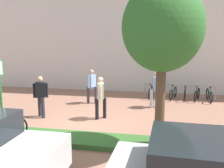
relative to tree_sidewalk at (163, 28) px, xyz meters
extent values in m
plane|color=#936651|center=(-2.67, 1.65, -3.47)|extent=(60.00, 60.00, 0.00)
cube|color=silver|center=(-2.67, 8.80, 1.53)|extent=(28.00, 1.20, 10.00)
cube|color=#336028|center=(-2.06, 0.00, -3.39)|extent=(7.00, 1.10, 0.16)
cylinder|color=brown|center=(0.00, 0.00, -2.17)|extent=(0.28, 0.28, 2.61)
ellipsoid|color=#2D6628|center=(0.00, 0.00, 0.04)|extent=(2.24, 2.24, 2.46)
cylinder|color=#2D7238|center=(-5.11, 0.00, -2.19)|extent=(0.08, 0.08, 2.56)
torus|color=black|center=(-4.63, 0.17, -3.14)|extent=(0.66, 0.07, 0.66)
cylinder|color=silver|center=(-5.14, 0.17, -2.92)|extent=(0.84, 0.05, 0.04)
cylinder|color=silver|center=(-5.04, 0.17, -3.18)|extent=(0.61, 0.04, 0.44)
cylinder|color=silver|center=(-5.33, 0.18, -2.80)|extent=(0.04, 0.04, 0.28)
cylinder|color=silver|center=(-4.76, 0.17, -2.66)|extent=(0.05, 0.42, 0.04)
cylinder|color=#99999E|center=(-0.84, 6.74, -3.07)|extent=(0.06, 0.06, 0.80)
cylinder|color=#99999E|center=(2.86, 6.50, -3.07)|extent=(0.06, 0.06, 0.80)
cylinder|color=#99999E|center=(1.01, 6.62, -2.67)|extent=(3.70, 0.30, 0.06)
torus|color=black|center=(-0.56, 6.28, -3.17)|extent=(0.11, 0.61, 0.61)
torus|color=black|center=(-0.49, 7.22, -3.17)|extent=(0.11, 0.61, 0.61)
cylinder|color=silver|center=(-0.53, 6.75, -2.97)|extent=(0.10, 0.77, 0.03)
cylinder|color=silver|center=(-0.52, 6.84, -3.20)|extent=(0.08, 0.56, 0.40)
cylinder|color=silver|center=(-0.54, 6.58, -2.86)|extent=(0.03, 0.03, 0.26)
cube|color=black|center=(-0.54, 6.58, -2.71)|extent=(0.09, 0.19, 0.05)
cylinder|color=silver|center=(-0.50, 7.11, -2.73)|extent=(0.39, 0.07, 0.04)
torus|color=black|center=(0.05, 6.21, -3.17)|extent=(0.10, 0.61, 0.61)
torus|color=black|center=(0.12, 7.14, -3.17)|extent=(0.10, 0.61, 0.61)
cylinder|color=#1E7233|center=(0.09, 6.68, -2.97)|extent=(0.09, 0.77, 0.03)
cylinder|color=#1E7233|center=(0.09, 6.77, -3.20)|extent=(0.07, 0.56, 0.40)
cylinder|color=#1E7233|center=(0.07, 6.51, -2.86)|extent=(0.03, 0.03, 0.26)
cube|color=black|center=(0.07, 6.51, -2.71)|extent=(0.09, 0.19, 0.05)
cylinder|color=#1E7233|center=(0.11, 7.03, -2.73)|extent=(0.39, 0.06, 0.04)
torus|color=black|center=(0.57, 6.17, -3.17)|extent=(0.22, 0.60, 0.61)
torus|color=black|center=(0.83, 7.07, -3.17)|extent=(0.22, 0.60, 0.61)
cylinder|color=#1E7233|center=(0.70, 6.62, -2.97)|extent=(0.24, 0.75, 0.03)
cylinder|color=#1E7233|center=(0.73, 6.71, -3.20)|extent=(0.18, 0.54, 0.40)
cylinder|color=#1E7233|center=(0.65, 6.46, -2.86)|extent=(0.03, 0.03, 0.26)
cube|color=black|center=(0.65, 6.46, -2.71)|extent=(0.12, 0.20, 0.05)
cylinder|color=#1E7233|center=(0.80, 6.96, -2.73)|extent=(0.38, 0.14, 0.04)
torus|color=black|center=(1.26, 6.12, -3.17)|extent=(0.13, 0.61, 0.61)
torus|color=black|center=(1.38, 7.05, -3.17)|extent=(0.13, 0.61, 0.61)
cylinder|color=black|center=(1.32, 6.58, -2.97)|extent=(0.13, 0.77, 0.03)
cylinder|color=black|center=(1.33, 6.68, -3.20)|extent=(0.10, 0.56, 0.40)
cylinder|color=black|center=(1.30, 6.42, -2.86)|extent=(0.03, 0.03, 0.26)
cube|color=black|center=(1.30, 6.42, -2.71)|extent=(0.10, 0.19, 0.05)
cylinder|color=black|center=(1.36, 6.94, -2.73)|extent=(0.39, 0.08, 0.04)
torus|color=black|center=(1.79, 6.07, -3.17)|extent=(0.23, 0.60, 0.61)
torus|color=black|center=(2.07, 6.97, -3.17)|extent=(0.23, 0.60, 0.61)
cylinder|color=black|center=(1.93, 6.52, -2.97)|extent=(0.26, 0.75, 0.03)
cylinder|color=black|center=(1.96, 6.61, -3.20)|extent=(0.20, 0.54, 0.40)
cylinder|color=black|center=(1.88, 6.36, -2.86)|extent=(0.03, 0.03, 0.26)
cube|color=black|center=(1.88, 6.36, -2.71)|extent=(0.12, 0.20, 0.05)
cylinder|color=black|center=(2.04, 6.86, -2.73)|extent=(0.38, 0.15, 0.04)
torus|color=black|center=(2.55, 6.01, -3.17)|extent=(0.06, 0.61, 0.61)
torus|color=black|center=(2.54, 6.95, -3.17)|extent=(0.06, 0.61, 0.61)
cylinder|color=#1E7233|center=(2.55, 6.48, -2.97)|extent=(0.04, 0.77, 0.03)
cylinder|color=#1E7233|center=(2.55, 6.58, -3.20)|extent=(0.04, 0.56, 0.40)
cylinder|color=#1E7233|center=(2.55, 6.31, -2.86)|extent=(0.03, 0.03, 0.26)
cube|color=black|center=(2.55, 6.31, -2.71)|extent=(0.08, 0.18, 0.05)
cylinder|color=#1E7233|center=(2.54, 6.84, -2.73)|extent=(0.39, 0.04, 0.04)
cylinder|color=#ADADB2|center=(-0.39, 4.54, -3.02)|extent=(0.16, 0.16, 0.90)
cylinder|color=black|center=(-2.22, 2.57, -3.05)|extent=(0.14, 0.14, 0.85)
cylinder|color=black|center=(-2.48, 2.33, -3.05)|extent=(0.14, 0.14, 0.85)
cube|color=beige|center=(-2.35, 2.45, -2.31)|extent=(0.32, 0.44, 0.62)
cylinder|color=beige|center=(-2.41, 2.70, -2.35)|extent=(0.09, 0.09, 0.59)
cylinder|color=beige|center=(-2.29, 2.20, -2.35)|extent=(0.09, 0.09, 0.59)
sphere|color=tan|center=(-2.35, 2.45, -1.86)|extent=(0.22, 0.22, 0.22)
cylinder|color=#383342|center=(-3.60, 4.85, -3.05)|extent=(0.14, 0.14, 0.85)
cylinder|color=#383342|center=(-3.21, 4.89, -3.05)|extent=(0.14, 0.14, 0.85)
cube|color=#8CB2E5|center=(-3.40, 4.87, -2.31)|extent=(0.36, 0.46, 0.62)
cylinder|color=#8CB2E5|center=(-3.49, 4.63, -2.35)|extent=(0.09, 0.09, 0.59)
cylinder|color=#8CB2E5|center=(-3.31, 5.11, -2.35)|extent=(0.09, 0.09, 0.59)
sphere|color=tan|center=(-3.40, 4.87, -1.86)|extent=(0.22, 0.22, 0.22)
cylinder|color=black|center=(-0.37, 4.56, -3.05)|extent=(0.14, 0.14, 0.85)
cylinder|color=black|center=(-0.05, 4.77, -3.05)|extent=(0.14, 0.14, 0.85)
cube|color=#8CB2E5|center=(-0.21, 4.66, -2.31)|extent=(0.27, 0.42, 0.62)
cylinder|color=#8CB2E5|center=(-0.19, 4.40, -2.35)|extent=(0.09, 0.09, 0.59)
cylinder|color=#8CB2E5|center=(-0.23, 4.92, -2.35)|extent=(0.09, 0.09, 0.59)
sphere|color=tan|center=(-0.21, 4.66, -1.86)|extent=(0.22, 0.22, 0.22)
cylinder|color=#2D2D38|center=(-4.70, 2.09, -3.05)|extent=(0.14, 0.14, 0.85)
cylinder|color=#2D2D38|center=(-4.95, 2.28, -3.05)|extent=(0.14, 0.14, 0.85)
cube|color=black|center=(-4.83, 2.18, -2.31)|extent=(0.45, 0.35, 0.62)
cylinder|color=black|center=(-4.58, 2.27, -2.35)|extent=(0.09, 0.09, 0.59)
cylinder|color=black|center=(-5.07, 2.10, -2.35)|extent=(0.09, 0.09, 0.59)
sphere|color=tan|center=(-4.83, 2.18, -1.86)|extent=(0.22, 0.22, 0.22)
cylinder|color=black|center=(-2.74, -1.75, -3.15)|extent=(0.64, 0.22, 0.64)
cube|color=#1E2328|center=(1.05, -2.96, -2.21)|extent=(2.46, 1.66, 0.56)
camera|label=1|loc=(-0.02, -7.06, -0.34)|focal=39.87mm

